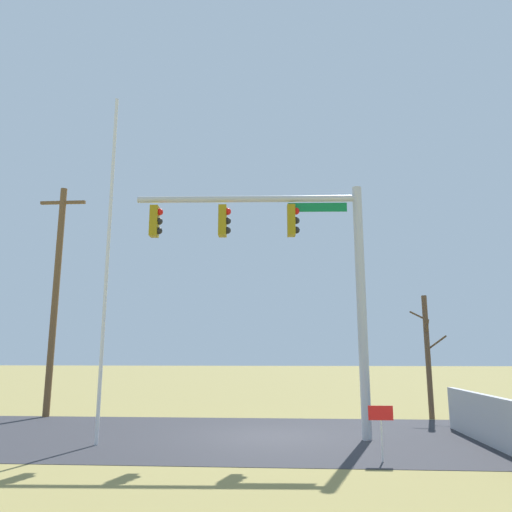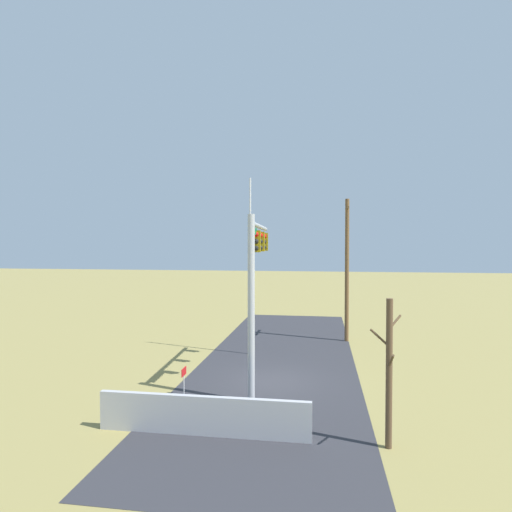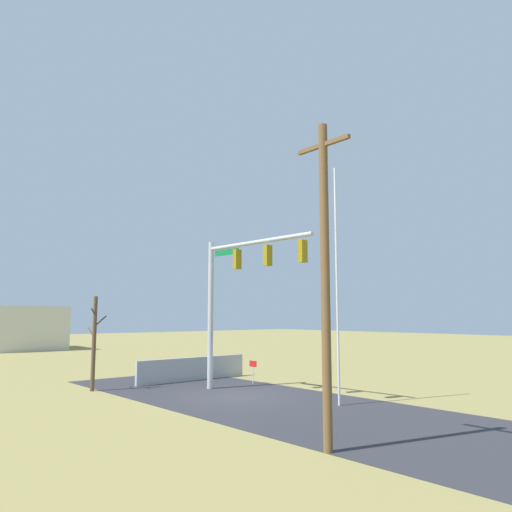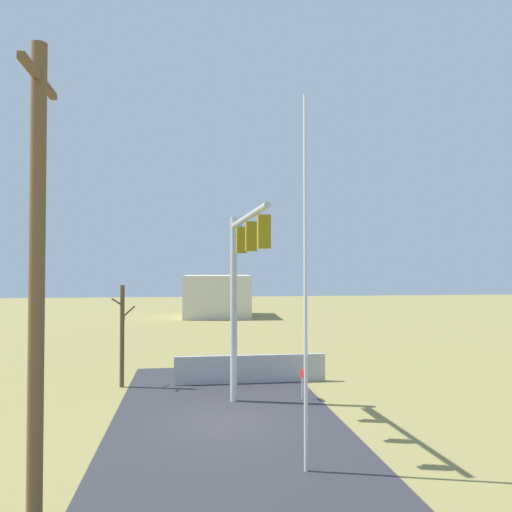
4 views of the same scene
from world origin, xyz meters
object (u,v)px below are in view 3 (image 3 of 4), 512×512
utility_pole (325,276)px  open_sign (253,367)px  signal_mast (236,282)px  flagpole (337,283)px  bare_tree (94,342)px  distant_building (24,328)px

utility_pole → open_sign: size_ratio=7.50×
signal_mast → flagpole: flagpole is taller
bare_tree → open_sign: size_ratio=3.77×
flagpole → utility_pole: 7.01m
flagpole → distant_building: flagpole is taller
signal_mast → bare_tree: (5.06, 4.87, -2.90)m
open_sign → bare_tree: bearing=67.0°
distant_building → flagpole: bearing=-177.5°
flagpole → bare_tree: bearing=30.1°
bare_tree → distant_building: 34.03m
signal_mast → open_sign: signal_mast is taller
signal_mast → open_sign: 5.45m
distant_building → signal_mast: bearing=-179.2°
bare_tree → distant_building: distant_building is taller
signal_mast → utility_pole: utility_pole is taller
signal_mast → distant_building: size_ratio=0.86×
signal_mast → utility_pole: (-9.55, 4.44, -0.52)m
signal_mast → distant_building: (38.53, -1.31, -2.96)m
signal_mast → bare_tree: bearing=43.9°
flagpole → bare_tree: size_ratio=2.17×
open_sign → distant_building: 36.73m
signal_mast → open_sign: (1.85, -2.70, -4.36)m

